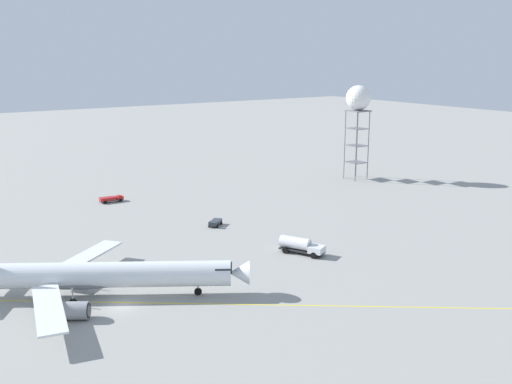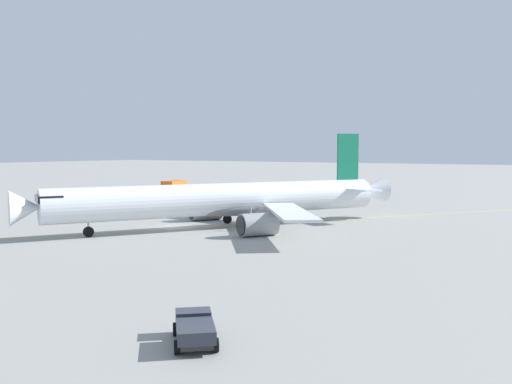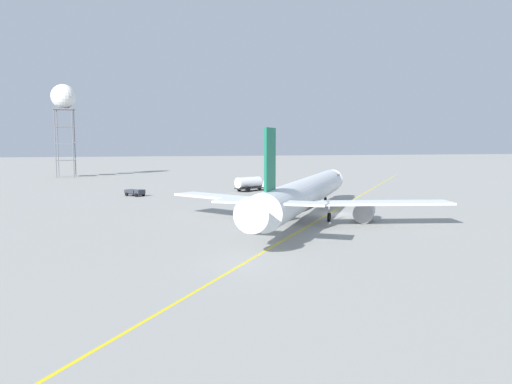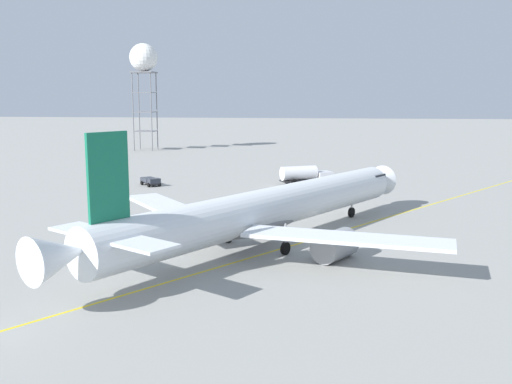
# 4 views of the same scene
# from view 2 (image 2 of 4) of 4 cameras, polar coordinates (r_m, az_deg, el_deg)

# --- Properties ---
(ground_plane) EXTENTS (600.00, 600.00, 0.00)m
(ground_plane) POSITION_cam_2_polar(r_m,az_deg,el_deg) (66.79, -8.30, -3.51)
(ground_plane) COLOR gray
(airliner_main) EXTENTS (30.98, 40.98, 11.07)m
(airliner_main) POSITION_cam_2_polar(r_m,az_deg,el_deg) (65.25, -2.93, -0.90)
(airliner_main) COLOR silver
(airliner_main) RESTS_ON ground_plane
(baggage_truck_truck) EXTENTS (3.78, 3.98, 1.22)m
(baggage_truck_truck) POSITION_cam_2_polar(r_m,az_deg,el_deg) (27.29, -6.21, -13.57)
(baggage_truck_truck) COLOR #232326
(baggage_truck_truck) RESTS_ON ground_plane
(catering_truck_truck) EXTENTS (3.72, 8.32, 3.10)m
(catering_truck_truck) POSITION_cam_2_polar(r_m,az_deg,el_deg) (108.01, -8.48, 0.37)
(catering_truck_truck) COLOR #232326
(catering_truck_truck) RESTS_ON ground_plane
(taxiway_centreline) EXTENTS (114.57, 158.25, 0.01)m
(taxiway_centreline) POSITION_cam_2_polar(r_m,az_deg,el_deg) (69.07, 0.46, -3.21)
(taxiway_centreline) COLOR yellow
(taxiway_centreline) RESTS_ON ground_plane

